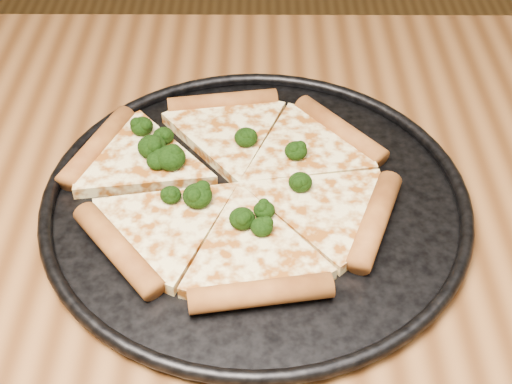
{
  "coord_description": "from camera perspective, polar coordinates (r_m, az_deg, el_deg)",
  "views": [
    {
      "loc": [
        0.09,
        -0.41,
        1.23
      ],
      "look_at": [
        0.09,
        0.08,
        0.77
      ],
      "focal_mm": 48.85,
      "sensor_mm": 36.0,
      "label": 1
    }
  ],
  "objects": [
    {
      "name": "pizza",
      "position": [
        0.68,
        -1.7,
        0.73
      ],
      "size": [
        0.34,
        0.31,
        0.02
      ],
      "rotation": [
        0.0,
        0.0,
        0.16
      ],
      "color": "#FFE89C",
      "rests_on": "pizza_pan"
    },
    {
      "name": "pizza_pan",
      "position": [
        0.68,
        0.0,
        -0.5
      ],
      "size": [
        0.41,
        0.41,
        0.02
      ],
      "color": "black",
      "rests_on": "dining_table"
    },
    {
      "name": "dining_table",
      "position": [
        0.71,
        -7.27,
        -10.83
      ],
      "size": [
        1.2,
        0.9,
        0.75
      ],
      "color": "brown",
      "rests_on": "ground"
    },
    {
      "name": "broccoli_florets",
      "position": [
        0.69,
        -4.51,
        2.08
      ],
      "size": [
        0.19,
        0.17,
        0.02
      ],
      "color": "black",
      "rests_on": "pizza"
    }
  ]
}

